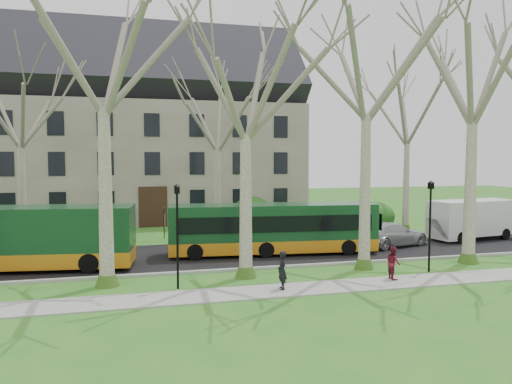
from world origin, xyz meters
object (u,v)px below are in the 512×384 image
pedestrian_a (282,270)px  sedan (391,234)px  pedestrian_b (393,263)px  van_a (472,220)px  bus_follow (273,228)px

pedestrian_a → sedan: bearing=129.3°
pedestrian_a → pedestrian_b: 5.36m
sedan → pedestrian_a: pedestrian_a is taller
pedestrian_a → van_a: bearing=118.5°
sedan → pedestrian_b: 8.48m
pedestrian_a → pedestrian_b: pedestrian_a is taller
van_a → pedestrian_a: 18.28m
bus_follow → pedestrian_a: bearing=-98.1°
sedan → van_a: 6.64m
van_a → bus_follow: bearing=177.8°
bus_follow → pedestrian_a: (-1.81, -7.40, -0.66)m
bus_follow → van_a: bearing=11.3°
sedan → van_a: (6.54, 0.98, 0.56)m
bus_follow → van_a: size_ratio=1.95×
sedan → pedestrian_b: size_ratio=3.46×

